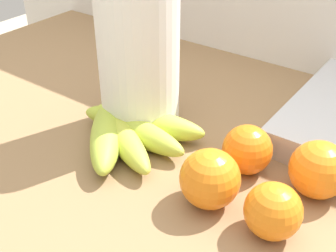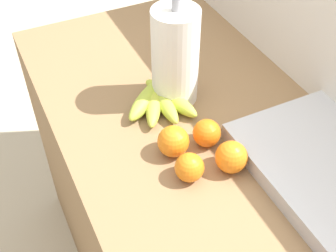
# 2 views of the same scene
# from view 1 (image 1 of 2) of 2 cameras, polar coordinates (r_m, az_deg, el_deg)

# --- Properties ---
(wall_back) EXTENTS (1.83, 0.06, 1.30)m
(wall_back) POSITION_cam_1_polar(r_m,az_deg,el_deg) (0.99, 20.26, -4.43)
(wall_back) COLOR silver
(wall_back) RESTS_ON ground
(banana_bunch) EXTENTS (0.19, 0.19, 0.04)m
(banana_bunch) POSITION_cam_1_polar(r_m,az_deg,el_deg) (0.63, -5.49, -0.59)
(banana_bunch) COLOR #ACC33F
(banana_bunch) RESTS_ON counter
(orange_back_right) EXTENTS (0.06, 0.06, 0.06)m
(orange_back_right) POSITION_cam_1_polar(r_m,az_deg,el_deg) (0.49, 13.66, -10.82)
(orange_back_right) COLOR orange
(orange_back_right) RESTS_ON counter
(orange_front) EXTENTS (0.07, 0.07, 0.07)m
(orange_front) POSITION_cam_1_polar(r_m,az_deg,el_deg) (0.57, 10.39, -3.08)
(orange_front) COLOR orange
(orange_front) RESTS_ON counter
(orange_center) EXTENTS (0.07, 0.07, 0.07)m
(orange_center) POSITION_cam_1_polar(r_m,az_deg,el_deg) (0.55, 19.14, -5.56)
(orange_center) COLOR orange
(orange_center) RESTS_ON counter
(orange_right) EXTENTS (0.07, 0.07, 0.07)m
(orange_right) POSITION_cam_1_polar(r_m,az_deg,el_deg) (0.51, 5.54, -6.93)
(orange_right) COLOR orange
(orange_right) RESTS_ON counter
(paper_towel_roll) EXTENTS (0.12, 0.12, 0.28)m
(paper_towel_roll) POSITION_cam_1_polar(r_m,az_deg,el_deg) (0.62, -3.93, 10.27)
(paper_towel_roll) COLOR white
(paper_towel_roll) RESTS_ON counter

